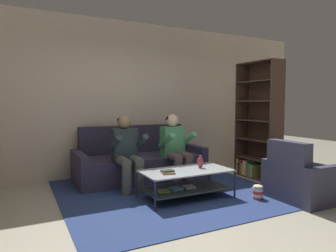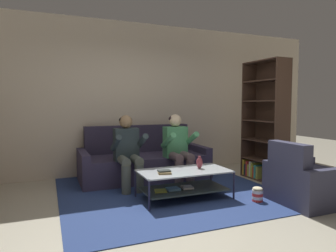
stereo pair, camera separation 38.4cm
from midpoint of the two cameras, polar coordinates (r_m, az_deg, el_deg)
name	(u,v)px [view 1 (the left image)]	position (r m, az deg, el deg)	size (l,w,h in m)	color
ground	(189,214)	(3.82, 1.08, -16.41)	(16.80, 16.80, 0.00)	#B6AF99
back_partition	(124,99)	(5.86, -10.30, 5.18)	(8.40, 0.12, 2.90)	beige
couch	(139,162)	(5.46, -7.51, -6.86)	(2.25, 0.95, 0.94)	#352F49
person_seated_left	(127,149)	(4.73, -10.18, -4.42)	(0.50, 0.58, 1.17)	#535A50
person_seated_right	(176,146)	(5.04, -0.74, -3.82)	(0.50, 0.58, 1.17)	#5C4A4E
coffee_table	(185,179)	(4.32, 0.76, -10.18)	(1.28, 0.66, 0.41)	silver
area_rug	(163,189)	(4.83, -3.20, -11.90)	(3.16, 3.29, 0.01)	navy
vase	(200,162)	(4.42, 3.71, -6.90)	(0.09, 0.09, 0.18)	brown
book_stack	(168,172)	(4.08, -2.78, -8.75)	(0.21, 0.21, 0.05)	#91794D
bookshelf	(258,130)	(5.65, 14.97, -0.73)	(0.37, 0.87, 2.10)	#432E23
armchair	(305,180)	(4.61, 22.41, -9.47)	(0.90, 0.86, 0.84)	#383950
popcorn_tub	(258,192)	(4.44, 14.36, -12.13)	(0.15, 0.15, 0.21)	red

